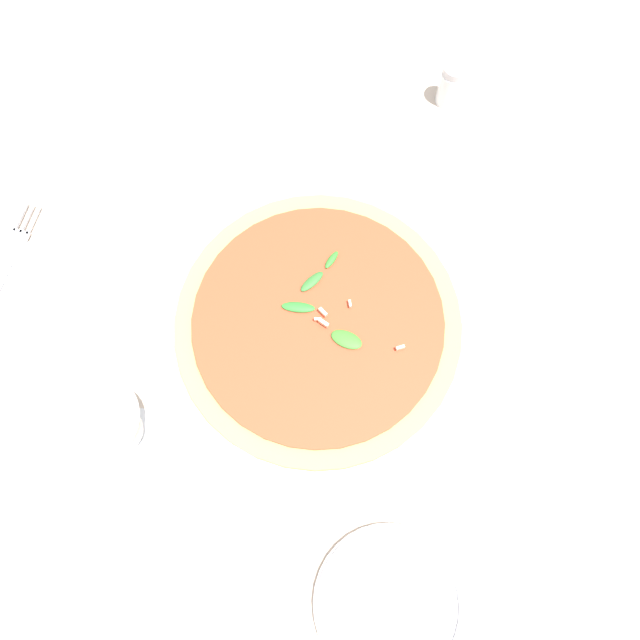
{
  "coord_description": "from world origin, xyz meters",
  "views": [
    {
      "loc": [
        -0.19,
        -0.11,
        0.74
      ],
      "look_at": [
        0.0,
        0.02,
        0.03
      ],
      "focal_mm": 35.0,
      "sensor_mm": 36.0,
      "label": 1
    }
  ],
  "objects_px": {
    "shaker_pepper": "(451,85)",
    "pizza_arugula_main": "(320,323)",
    "wine_glass": "(110,426)",
    "side_plate_white": "(390,604)"
  },
  "relations": [
    {
      "from": "shaker_pepper",
      "to": "pizza_arugula_main",
      "type": "bearing_deg",
      "value": -172.86
    },
    {
      "from": "wine_glass",
      "to": "shaker_pepper",
      "type": "relative_size",
      "value": 2.31
    },
    {
      "from": "side_plate_white",
      "to": "pizza_arugula_main",
      "type": "bearing_deg",
      "value": 48.57
    },
    {
      "from": "shaker_pepper",
      "to": "side_plate_white",
      "type": "bearing_deg",
      "value": -153.92
    },
    {
      "from": "pizza_arugula_main",
      "to": "wine_glass",
      "type": "height_order",
      "value": "wine_glass"
    },
    {
      "from": "side_plate_white",
      "to": "shaker_pepper",
      "type": "bearing_deg",
      "value": 26.08
    },
    {
      "from": "wine_glass",
      "to": "shaker_pepper",
      "type": "bearing_deg",
      "value": -4.48
    },
    {
      "from": "pizza_arugula_main",
      "to": "side_plate_white",
      "type": "bearing_deg",
      "value": -131.43
    },
    {
      "from": "shaker_pepper",
      "to": "wine_glass",
      "type": "bearing_deg",
      "value": 175.52
    },
    {
      "from": "wine_glass",
      "to": "side_plate_white",
      "type": "xyz_separation_m",
      "value": [
        0.02,
        -0.34,
        -0.1
      ]
    }
  ]
}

